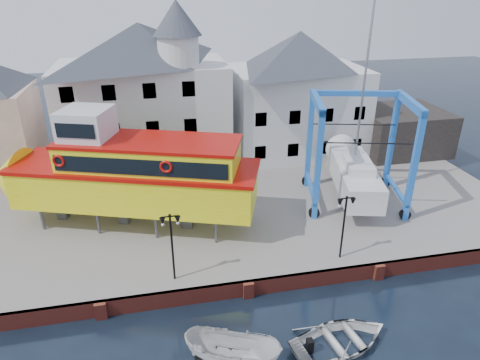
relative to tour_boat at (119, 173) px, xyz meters
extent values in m
plane|color=black|center=(6.92, -8.11, -4.79)|extent=(140.00, 140.00, 0.00)
cube|color=slate|center=(6.92, 2.89, -4.29)|extent=(44.00, 22.00, 1.00)
cube|color=maroon|center=(6.92, -7.99, -4.29)|extent=(44.00, 0.25, 1.00)
cube|color=maroon|center=(-1.08, -8.16, -4.29)|extent=(0.60, 0.36, 1.00)
cube|color=maroon|center=(6.92, -8.16, -4.29)|extent=(0.60, 0.36, 1.00)
cube|color=maroon|center=(14.92, -8.16, -4.29)|extent=(0.60, 0.36, 1.00)
cube|color=silver|center=(1.92, 10.39, 0.71)|extent=(14.00, 8.00, 9.00)
pyramid|color=#383D43|center=(1.92, 10.39, 6.81)|extent=(14.00, 8.00, 3.20)
cube|color=black|center=(-3.58, 6.43, -2.19)|extent=(1.00, 0.08, 1.20)
cube|color=black|center=(-0.58, 6.43, -2.19)|extent=(1.00, 0.08, 1.20)
cube|color=black|center=(2.42, 6.43, -2.19)|extent=(1.00, 0.08, 1.20)
cube|color=black|center=(5.42, 6.43, -2.19)|extent=(1.00, 0.08, 1.20)
cube|color=black|center=(-3.58, 6.43, 0.81)|extent=(1.00, 0.08, 1.20)
cube|color=black|center=(-0.58, 6.43, 0.81)|extent=(1.00, 0.08, 1.20)
cube|color=black|center=(2.42, 6.43, 0.81)|extent=(1.00, 0.08, 1.20)
cube|color=black|center=(5.42, 6.43, 0.81)|extent=(1.00, 0.08, 1.20)
cube|color=black|center=(-3.58, 6.43, 3.81)|extent=(1.00, 0.08, 1.20)
cube|color=black|center=(-0.58, 6.43, 3.81)|extent=(1.00, 0.08, 1.20)
cube|color=black|center=(2.42, 6.43, 3.81)|extent=(1.00, 0.08, 1.20)
cube|color=black|center=(5.42, 6.43, 3.81)|extent=(1.00, 0.08, 1.20)
cylinder|color=silver|center=(4.92, 7.99, 6.41)|extent=(3.20, 3.20, 2.40)
cone|color=#383D43|center=(4.92, 7.99, 8.91)|extent=(3.80, 3.80, 2.60)
cube|color=silver|center=(15.92, 10.89, 0.21)|extent=(12.00, 8.00, 8.00)
pyramid|color=#383D43|center=(15.92, 10.89, 5.81)|extent=(12.00, 8.00, 3.20)
cube|color=black|center=(11.42, 6.93, -2.19)|extent=(1.00, 0.08, 1.20)
cube|color=black|center=(14.42, 6.93, -2.19)|extent=(1.00, 0.08, 1.20)
cube|color=black|center=(17.42, 6.93, -2.19)|extent=(1.00, 0.08, 1.20)
cube|color=black|center=(20.42, 6.93, -2.19)|extent=(1.00, 0.08, 1.20)
cube|color=black|center=(11.42, 6.93, 0.81)|extent=(1.00, 0.08, 1.20)
cube|color=black|center=(14.42, 6.93, 0.81)|extent=(1.00, 0.08, 1.20)
cube|color=black|center=(17.42, 6.93, 0.81)|extent=(1.00, 0.08, 1.20)
cube|color=black|center=(20.42, 6.93, 0.81)|extent=(1.00, 0.08, 1.20)
cube|color=black|center=(25.92, 8.89, -1.79)|extent=(8.00, 7.00, 4.00)
cylinder|color=black|center=(2.92, -6.91, -1.79)|extent=(0.12, 0.12, 4.00)
cube|color=black|center=(2.92, -6.91, 0.26)|extent=(0.90, 0.06, 0.06)
sphere|color=black|center=(2.92, -6.91, 0.33)|extent=(0.16, 0.16, 0.16)
cone|color=black|center=(2.52, -6.91, -0.01)|extent=(0.32, 0.32, 0.45)
sphere|color=silver|center=(2.52, -6.91, -0.19)|extent=(0.18, 0.18, 0.18)
cone|color=black|center=(3.32, -6.91, -0.01)|extent=(0.32, 0.32, 0.45)
sphere|color=silver|center=(3.32, -6.91, -0.19)|extent=(0.18, 0.18, 0.18)
cylinder|color=black|center=(12.92, -6.91, -1.79)|extent=(0.12, 0.12, 4.00)
cube|color=black|center=(12.92, -6.91, 0.26)|extent=(0.90, 0.06, 0.06)
sphere|color=black|center=(12.92, -6.91, 0.33)|extent=(0.16, 0.16, 0.16)
cone|color=black|center=(12.52, -6.91, -0.01)|extent=(0.32, 0.32, 0.45)
sphere|color=silver|center=(12.52, -6.91, -0.19)|extent=(0.18, 0.18, 0.18)
cone|color=black|center=(13.32, -6.91, -0.01)|extent=(0.32, 0.32, 0.45)
sphere|color=silver|center=(13.32, -6.91, -0.19)|extent=(0.18, 0.18, 0.18)
cylinder|color=#59595E|center=(-5.35, 0.23, -2.94)|extent=(0.26, 0.26, 1.69)
cylinder|color=#59595E|center=(-4.30, 3.21, -2.94)|extent=(0.26, 0.26, 1.69)
cylinder|color=#59595E|center=(-1.63, -1.09, -2.94)|extent=(0.26, 0.26, 1.69)
cylinder|color=#59595E|center=(-0.57, 1.88, -2.94)|extent=(0.26, 0.26, 1.69)
cylinder|color=#59595E|center=(2.09, -2.42, -2.94)|extent=(0.26, 0.26, 1.69)
cylinder|color=#59595E|center=(3.15, 0.56, -2.94)|extent=(0.26, 0.26, 1.69)
cylinder|color=#59595E|center=(5.81, -3.74, -2.94)|extent=(0.26, 0.26, 1.69)
cylinder|color=#59595E|center=(6.87, -0.76, -2.94)|extent=(0.26, 0.26, 1.69)
cube|color=#59595E|center=(-4.29, 1.53, -2.94)|extent=(0.83, 0.76, 1.69)
cube|color=#59595E|center=(-0.04, 0.02, -2.94)|extent=(0.83, 0.76, 1.69)
cube|color=#59595E|center=(4.21, -1.50, -2.94)|extent=(0.83, 0.76, 1.69)
cube|color=yellow|center=(1.02, -0.36, -0.86)|extent=(16.32, 9.33, 2.48)
cone|color=yellow|center=(-7.59, 2.70, -0.86)|extent=(3.78, 4.87, 4.29)
cube|color=#AE0D06|center=(1.02, -0.36, 0.50)|extent=(16.70, 9.62, 0.25)
cube|color=yellow|center=(2.09, -0.74, 1.29)|extent=(11.92, 7.40, 1.81)
cube|color=black|center=(1.43, -2.58, 1.35)|extent=(10.23, 3.69, 1.02)
cube|color=black|center=(2.74, 1.10, 1.35)|extent=(10.23, 3.69, 1.02)
cube|color=#AE0D06|center=(2.09, -0.74, 2.29)|extent=(12.17, 7.58, 0.20)
cube|color=silver|center=(-1.64, 0.58, 3.22)|extent=(3.75, 3.75, 2.05)
cube|color=black|center=(-2.14, -0.83, 3.31)|extent=(2.34, 0.88, 0.90)
torus|color=#AE0D06|center=(-3.37, -0.92, 1.51)|extent=(0.80, 0.41, 0.79)
torus|color=#AE0D06|center=(3.01, -3.19, 1.51)|extent=(0.80, 0.41, 0.79)
cube|color=#1C62B2|center=(13.07, -2.09, 0.14)|extent=(0.48, 0.48, 7.86)
cylinder|color=black|center=(13.07, -2.09, -3.40)|extent=(0.83, 0.46, 0.79)
cube|color=#1C62B2|center=(14.35, 2.97, 0.14)|extent=(0.48, 0.48, 7.86)
cylinder|color=black|center=(14.35, 2.97, -3.40)|extent=(0.83, 0.46, 0.79)
cube|color=#1C62B2|center=(19.22, -3.64, 0.14)|extent=(0.48, 0.48, 7.86)
cylinder|color=black|center=(19.22, -3.64, -3.40)|extent=(0.83, 0.46, 0.79)
cube|color=#1C62B2|center=(20.50, 1.42, 0.14)|extent=(0.48, 0.48, 7.86)
cylinder|color=black|center=(20.50, 1.42, -3.40)|extent=(0.83, 0.46, 0.79)
cube|color=#1C62B2|center=(13.71, 0.44, 3.87)|extent=(1.75, 5.54, 0.55)
cube|color=#1C62B2|center=(13.71, 0.44, -2.67)|extent=(1.64, 5.51, 0.24)
cube|color=#1C62B2|center=(19.86, -1.11, 3.87)|extent=(1.75, 5.54, 0.55)
cube|color=#1C62B2|center=(19.86, -1.11, -2.67)|extent=(1.64, 5.51, 0.24)
cube|color=#1C62B2|center=(17.42, 2.20, 3.87)|extent=(6.63, 2.02, 0.39)
cube|color=silver|center=(16.78, -0.33, -1.77)|extent=(4.56, 8.80, 1.80)
cone|color=silver|center=(18.00, 4.51, -1.77)|extent=(2.94, 2.37, 2.58)
cube|color=#59595E|center=(16.78, -0.33, -3.06)|extent=(0.75, 2.03, 0.79)
cube|color=silver|center=(16.65, -0.88, -0.53)|extent=(2.56, 3.71, 0.67)
cylinder|color=#99999E|center=(16.92, 0.21, 5.31)|extent=(0.19, 0.19, 12.35)
cube|color=black|center=(16.29, -2.29, 1.65)|extent=(5.98, 1.61, 0.05)
cube|color=black|center=(17.28, 1.63, 1.65)|extent=(5.98, 1.61, 0.05)
imported|color=silver|center=(10.53, -12.60, -4.79)|extent=(5.59, 4.40, 1.05)
camera|label=1|loc=(2.52, -26.74, 11.60)|focal=32.00mm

